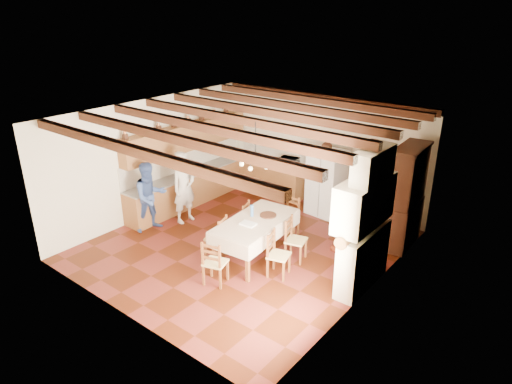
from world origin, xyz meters
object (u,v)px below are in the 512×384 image
Objects in this scene: refrigerator at (327,183)px; chair_end_far at (288,216)px; chair_right_far at (296,240)px; chair_right_near at (279,255)px; person_woman_blue at (150,197)px; person_woman_red at (343,216)px; hutch at (406,197)px; chair_left_near at (216,237)px; chair_end_near at (215,262)px; chair_left_far at (239,221)px; person_man at (184,187)px; microwave at (289,163)px; dining_table at (255,224)px.

refrigerator reaches higher than chair_end_far.
refrigerator reaches higher than chair_right_far.
person_woman_blue reaches higher than chair_right_near.
chair_right_far is at bearing -38.32° from person_woman_red.
person_woman_blue is at bearing 78.07° from chair_right_near.
hutch is at bearing 35.68° from chair_end_far.
chair_left_near and chair_end_near have the same top height.
refrigerator reaches higher than chair_left_far.
chair_right_near is at bearing -96.15° from person_man.
microwave is (-1.39, 0.30, 0.18)m from refrigerator.
dining_table is 1.29× the size of person_woman_red.
chair_left_near is at bearing -96.91° from refrigerator.
chair_left_near is (-0.72, -3.41, -0.38)m from refrigerator.
refrigerator is 3.29m from chair_right_near.
chair_left_near is 1.91m from chair_end_far.
person_woman_blue is at bearing -32.28° from chair_end_near.
chair_end_near is (-0.81, -0.99, 0.00)m from chair_right_near.
person_woman_blue reaches higher than dining_table.
chair_left_far is 1.90× the size of microwave.
refrigerator is 0.94× the size of person_man.
chair_end_far is 0.56× the size of person_woman_blue.
chair_right_far is 0.59× the size of person_woman_red.
chair_right_far is 3.49m from microwave.
hutch is 2.43× the size of chair_right_near.
chair_left_near is 1.03m from chair_end_near.
dining_table is 0.94m from chair_right_near.
hutch is 1.44× the size of person_woman_red.
chair_left_far is at bearing 153.68° from dining_table.
person_woman_blue is at bearing 164.22° from person_man.
chair_left_near is 0.56× the size of person_woman_blue.
dining_table is at bearing -92.84° from person_man.
person_woman_red reaches higher than chair_end_near.
person_woman_red reaches higher than chair_end_far.
refrigerator is 2.88m from dining_table.
person_woman_blue is (-3.55, -0.97, 0.38)m from chair_right_far.
chair_right_near is 1.84m from person_woman_red.
chair_right_far is 0.56× the size of person_woman_blue.
chair_end_near is at bearing 25.88° from chair_left_near.
dining_table is 1.23× the size of person_woman_blue.
dining_table is 2.19× the size of chair_left_far.
person_woman_red is 3.20× the size of microwave.
person_man reaches higher than chair_left_near.
chair_left_near is at bearing 109.56° from chair_right_far.
person_man is 1.13× the size of person_woman_red.
person_man is at bearing -129.55° from refrigerator.
chair_left_near is 2.81m from person_woman_red.
chair_right_far is 1.87m from chair_end_near.
microwave is at bearing 131.21° from chair_end_far.
chair_left_far is at bearing -123.51° from chair_end_far.
person_man is at bearing -151.50° from chair_end_far.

